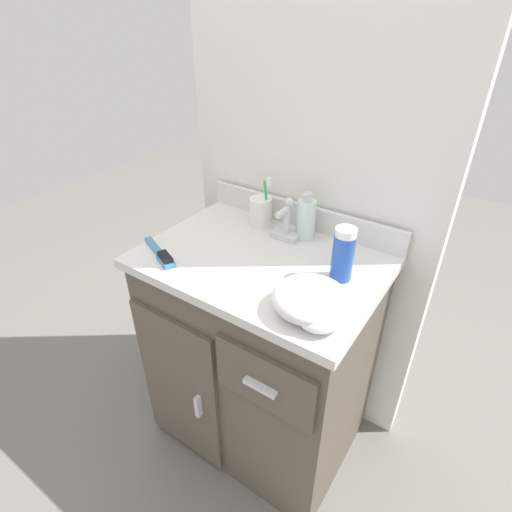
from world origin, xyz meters
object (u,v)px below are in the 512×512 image
object	(u,v)px
soap_dispenser	(306,219)
shaving_cream_can	(343,254)
hand_towel	(313,302)
hairbrush	(162,255)
toothbrush_cup	(261,211)

from	to	relation	value
soap_dispenser	shaving_cream_can	distance (m)	0.24
soap_dispenser	shaving_cream_can	world-z (taller)	soap_dispenser
soap_dispenser	hand_towel	world-z (taller)	soap_dispenser
hairbrush	hand_towel	distance (m)	0.50
toothbrush_cup	shaving_cream_can	distance (m)	0.39
hand_towel	soap_dispenser	bearing A→B (deg)	121.00
toothbrush_cup	hairbrush	bearing A→B (deg)	-110.15
toothbrush_cup	hand_towel	bearing A→B (deg)	-41.17
soap_dispenser	shaving_cream_can	bearing A→B (deg)	-37.77
toothbrush_cup	hand_towel	distance (m)	0.49
toothbrush_cup	shaving_cream_can	size ratio (longest dim) A/B	1.14
shaving_cream_can	hairbrush	xyz separation A→B (m)	(-0.49, -0.21, -0.07)
toothbrush_cup	soap_dispenser	world-z (taller)	toothbrush_cup
soap_dispenser	hand_towel	bearing A→B (deg)	-59.00
toothbrush_cup	shaving_cream_can	xyz separation A→B (m)	(0.36, -0.14, 0.03)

